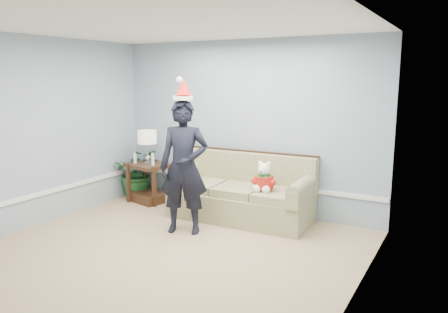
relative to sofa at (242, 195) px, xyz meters
name	(u,v)px	position (x,y,z in m)	size (l,w,h in m)	color
room_shell	(142,149)	(-0.19, -2.06, 1.00)	(4.54, 5.04, 2.74)	tan
wainscot_trim	(134,191)	(-1.37, -0.88, 0.10)	(4.49, 4.99, 0.06)	white
sofa	(242,195)	(0.00, 0.00, 0.00)	(2.14, 0.98, 0.99)	#54632F
side_table	(150,187)	(-1.81, 0.02, -0.09)	(0.80, 0.72, 0.66)	#3A2115
table_lamp	(147,138)	(-1.81, 0.00, 0.75)	(0.32, 0.32, 0.57)	silver
candle_pair	(144,159)	(-1.84, -0.07, 0.41)	(0.44, 0.05, 0.21)	silver
houseplant	(138,172)	(-2.19, 0.17, 0.09)	(0.79, 0.68, 0.88)	#205B2C
man	(184,167)	(-0.42, -0.94, 0.56)	(0.67, 0.44, 1.83)	black
santa_hat	(183,90)	(-0.42, -0.92, 1.61)	(0.36, 0.38, 0.31)	white
teddy_bear	(264,180)	(0.43, -0.18, 0.33)	(0.29, 0.32, 0.44)	white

